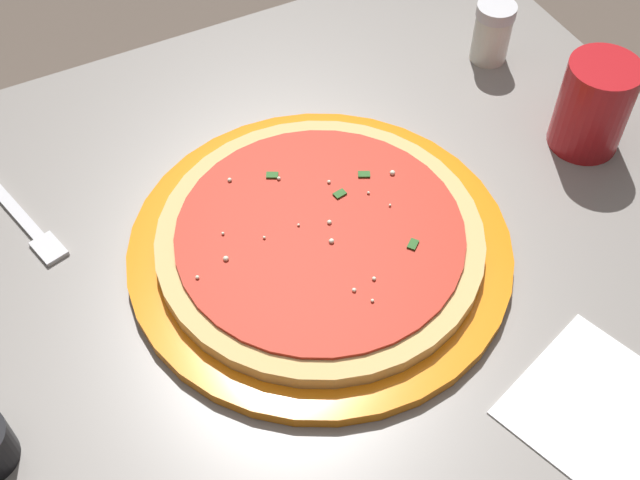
{
  "coord_description": "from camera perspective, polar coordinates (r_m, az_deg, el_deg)",
  "views": [
    {
      "loc": [
        -0.17,
        -0.42,
        1.36
      ],
      "look_at": [
        0.05,
        0.02,
        0.75
      ],
      "focal_mm": 45.88,
      "sensor_mm": 36.0,
      "label": 1
    }
  ],
  "objects": [
    {
      "name": "restaurant_table",
      "position": [
        0.9,
        -2.43,
        -8.34
      ],
      "size": [
        0.98,
        0.8,
        0.73
      ],
      "color": "black",
      "rests_on": "ground_plane"
    },
    {
      "name": "serving_plate",
      "position": [
        0.8,
        0.0,
        -0.6
      ],
      "size": [
        0.37,
        0.37,
        0.01
      ],
      "primitive_type": "cylinder",
      "color": "orange",
      "rests_on": "restaurant_table"
    },
    {
      "name": "pizza",
      "position": [
        0.78,
        0.0,
        0.13
      ],
      "size": [
        0.31,
        0.31,
        0.02
      ],
      "color": "#DBB26B",
      "rests_on": "serving_plate"
    },
    {
      "name": "cup_tall_drink",
      "position": [
        0.91,
        18.54,
        8.88
      ],
      "size": [
        0.08,
        0.08,
        0.1
      ],
      "primitive_type": "cylinder",
      "color": "#B2191E",
      "rests_on": "restaurant_table"
    },
    {
      "name": "napkin_folded_right",
      "position": [
        0.75,
        19.0,
        -11.17
      ],
      "size": [
        0.18,
        0.17,
        0.0
      ],
      "primitive_type": "cube",
      "rotation": [
        0.0,
        0.0,
        0.33
      ],
      "color": "white",
      "rests_on": "restaurant_table"
    },
    {
      "name": "fork",
      "position": [
        0.89,
        -20.37,
        1.8
      ],
      "size": [
        0.07,
        0.18,
        0.0
      ],
      "color": "silver",
      "rests_on": "restaurant_table"
    },
    {
      "name": "parmesan_shaker",
      "position": [
        1.01,
        11.93,
        14.02
      ],
      "size": [
        0.05,
        0.05,
        0.07
      ],
      "color": "silver",
      "rests_on": "restaurant_table"
    }
  ]
}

